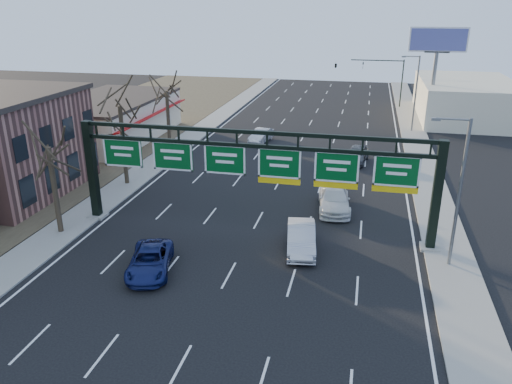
% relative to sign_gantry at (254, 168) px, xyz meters
% --- Properties ---
extents(ground, '(160.00, 160.00, 0.00)m').
position_rel_sign_gantry_xyz_m(ground, '(-0.16, -8.00, -4.63)').
color(ground, black).
rests_on(ground, ground).
extents(sidewalk_left, '(3.00, 120.00, 0.12)m').
position_rel_sign_gantry_xyz_m(sidewalk_left, '(-12.96, 12.00, -4.57)').
color(sidewalk_left, gray).
rests_on(sidewalk_left, ground).
extents(sidewalk_right, '(3.00, 120.00, 0.12)m').
position_rel_sign_gantry_xyz_m(sidewalk_right, '(12.64, 12.00, -4.57)').
color(sidewalk_right, gray).
rests_on(sidewalk_right, ground).
extents(dirt_strip_left, '(21.00, 120.00, 0.06)m').
position_rel_sign_gantry_xyz_m(dirt_strip_left, '(-25.16, 12.00, -4.60)').
color(dirt_strip_left, '#473D2B').
rests_on(dirt_strip_left, ground).
extents(lane_markings, '(21.60, 120.00, 0.01)m').
position_rel_sign_gantry_xyz_m(lane_markings, '(-0.16, 12.00, -4.62)').
color(lane_markings, white).
rests_on(lane_markings, ground).
extents(sign_gantry, '(24.60, 1.20, 7.20)m').
position_rel_sign_gantry_xyz_m(sign_gantry, '(0.00, 0.00, 0.00)').
color(sign_gantry, black).
rests_on(sign_gantry, ground).
extents(brick_block, '(10.40, 12.40, 8.30)m').
position_rel_sign_gantry_xyz_m(brick_block, '(-21.66, 3.00, -0.47)').
color(brick_block, brown).
rests_on(brick_block, ground).
extents(cream_strip, '(10.90, 18.40, 4.70)m').
position_rel_sign_gantry_xyz_m(cream_strip, '(-21.64, 21.00, -2.27)').
color(cream_strip, beige).
rests_on(cream_strip, ground).
extents(building_right_distant, '(12.00, 20.00, 5.00)m').
position_rel_sign_gantry_xyz_m(building_right_distant, '(19.84, 42.00, -2.13)').
color(building_right_distant, beige).
rests_on(building_right_distant, ground).
extents(tree_gantry, '(3.60, 3.60, 8.48)m').
position_rel_sign_gantry_xyz_m(tree_gantry, '(-12.96, -3.00, 2.48)').
color(tree_gantry, '#2F241A').
rests_on(tree_gantry, sidewalk_left).
extents(tree_mid, '(3.60, 3.60, 9.24)m').
position_rel_sign_gantry_xyz_m(tree_mid, '(-12.96, 7.00, 3.23)').
color(tree_mid, '#2F241A').
rests_on(tree_mid, sidewalk_left).
extents(tree_far, '(3.60, 3.60, 8.86)m').
position_rel_sign_gantry_xyz_m(tree_far, '(-12.96, 17.00, 2.86)').
color(tree_far, '#2F241A').
rests_on(tree_far, sidewalk_left).
extents(streetlight_near, '(2.15, 0.22, 9.00)m').
position_rel_sign_gantry_xyz_m(streetlight_near, '(12.31, -2.00, 0.45)').
color(streetlight_near, slate).
rests_on(streetlight_near, sidewalk_right).
extents(streetlight_far, '(2.15, 0.22, 9.00)m').
position_rel_sign_gantry_xyz_m(streetlight_far, '(12.31, 32.00, 0.45)').
color(streetlight_far, slate).
rests_on(streetlight_far, sidewalk_right).
extents(billboard_right, '(7.00, 0.50, 12.00)m').
position_rel_sign_gantry_xyz_m(billboard_right, '(14.84, 36.98, 4.43)').
color(billboard_right, slate).
rests_on(billboard_right, ground).
extents(traffic_signal_mast, '(10.16, 0.54, 7.00)m').
position_rel_sign_gantry_xyz_m(traffic_signal_mast, '(5.53, 47.00, 0.87)').
color(traffic_signal_mast, black).
rests_on(traffic_signal_mast, ground).
extents(car_blue_suv, '(3.51, 5.42, 1.39)m').
position_rel_sign_gantry_xyz_m(car_blue_suv, '(-4.78, -6.56, -3.94)').
color(car_blue_suv, '#131C53').
rests_on(car_blue_suv, ground).
extents(car_silver_sedan, '(2.46, 5.20, 1.65)m').
position_rel_sign_gantry_xyz_m(car_silver_sedan, '(3.49, -1.93, -3.81)').
color(car_silver_sedan, '#AAABAF').
rests_on(car_silver_sedan, ground).
extents(car_white_wagon, '(2.94, 5.88, 1.64)m').
position_rel_sign_gantry_xyz_m(car_white_wagon, '(5.02, 5.30, -3.81)').
color(car_white_wagon, silver).
rests_on(car_white_wagon, ground).
extents(car_grey_far, '(2.57, 4.99, 1.62)m').
position_rel_sign_gantry_xyz_m(car_grey_far, '(6.29, 17.80, -3.82)').
color(car_grey_far, '#46494C').
rests_on(car_grey_far, ground).
extents(car_silver_distant, '(2.25, 4.62, 1.46)m').
position_rel_sign_gantry_xyz_m(car_silver_distant, '(-4.50, 23.24, -3.90)').
color(car_silver_distant, '#B6B6BB').
rests_on(car_silver_distant, ground).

